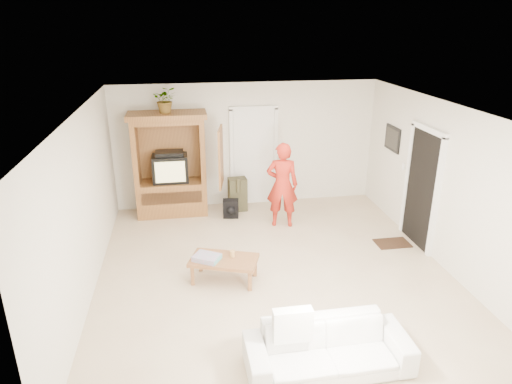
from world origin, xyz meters
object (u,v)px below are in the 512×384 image
armoire (172,171)px  man (282,185)px  coffee_table (224,261)px  sofa (328,348)px

armoire → man: (2.08, -0.94, -0.08)m
man → coffee_table: (-1.30, -1.85, -0.50)m
coffee_table → sofa: bearing=-45.1°
armoire → man: size_ratio=1.26×
man → sofa: 3.98m
armoire → sofa: (1.76, -4.87, -0.63)m
armoire → sofa: size_ratio=1.12×
armoire → coffee_table: (0.77, -2.79, -0.58)m
armoire → man: armoire is taller
man → coffee_table: size_ratio=1.46×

